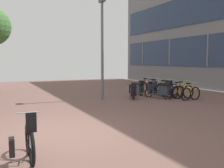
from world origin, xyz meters
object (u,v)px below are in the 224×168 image
bicycle_foreground (28,141)px  scooter_mid (161,90)px  bicycle_rack_03 (169,90)px  bicycle_rack_07 (147,86)px  scooter_near (163,89)px  bicycle_rack_04 (165,89)px  bicycle_rack_05 (156,88)px  bicycle_rack_00 (190,93)px  bicycle_rack_02 (178,91)px  lamp_post (102,44)px  scooter_extra (139,88)px  scooter_far (133,91)px  bicycle_rack_06 (153,87)px  bicycle_rack_01 (183,92)px

bicycle_foreground → scooter_mid: bicycle_foreground is taller
bicycle_foreground → bicycle_rack_03: bearing=36.9°
bicycle_rack_07 → scooter_near: (-0.57, -2.55, 0.08)m
scooter_mid → bicycle_rack_07: bearing=69.9°
bicycle_rack_04 → bicycle_rack_05: 0.64m
bicycle_rack_00 → bicycle_rack_07: (0.07, 4.26, -0.01)m
bicycle_rack_02 → lamp_post: (-4.30, 0.95, 2.62)m
bicycle_rack_02 → bicycle_rack_07: (-0.10, 3.04, 0.01)m
bicycle_rack_04 → lamp_post: lamp_post is taller
scooter_near → scooter_extra: size_ratio=1.11×
bicycle_rack_02 → bicycle_rack_05: bicycle_rack_05 is taller
bicycle_foreground → lamp_post: size_ratio=0.26×
bicycle_foreground → scooter_far: 9.06m
bicycle_rack_07 → lamp_post: size_ratio=0.25×
bicycle_rack_04 → scooter_mid: (-1.29, -1.39, 0.13)m
bicycle_rack_07 → scooter_near: size_ratio=0.70×
bicycle_rack_05 → scooter_extra: size_ratio=0.80×
bicycle_rack_05 → scooter_far: bicycle_rack_05 is taller
bicycle_rack_03 → bicycle_rack_05: (-0.05, 1.22, -0.02)m
bicycle_rack_03 → bicycle_rack_02: bearing=-76.8°
scooter_far → scooter_extra: scooter_far is taller
scooter_extra → scooter_mid: bearing=-82.9°
scooter_near → bicycle_rack_00: bearing=-73.8°
scooter_mid → scooter_near: bearing=47.6°
scooter_extra → lamp_post: size_ratio=0.32×
bicycle_rack_03 → scooter_far: bicycle_rack_03 is taller
scooter_mid → bicycle_rack_04: bearing=47.2°
bicycle_rack_05 → bicycle_rack_06: size_ratio=1.07×
bicycle_rack_01 → scooter_near: bicycle_rack_01 is taller
bicycle_rack_01 → scooter_extra: bicycle_rack_01 is taller
bicycle_foreground → lamp_post: lamp_post is taller
bicycle_rack_02 → lamp_post: size_ratio=0.23×
bicycle_rack_05 → bicycle_rack_07: size_ratio=1.04×
scooter_near → scooter_far: bearing=-179.2°
lamp_post → bicycle_rack_01: bearing=-20.5°
bicycle_rack_02 → bicycle_rack_05: bearing=95.9°
bicycle_rack_06 → lamp_post: 5.25m
bicycle_rack_02 → scooter_near: (-0.67, 0.49, 0.09)m
scooter_mid → bicycle_rack_05: bearing=61.4°
scooter_near → scooter_far: (-2.03, -0.03, 0.00)m
scooter_mid → lamp_post: (-3.02, 1.13, 2.49)m
bicycle_rack_07 → bicycle_rack_02: bearing=-88.1°
bicycle_rack_05 → bicycle_rack_07: bearing=85.9°
bicycle_rack_05 → scooter_near: (-0.48, -1.33, 0.08)m
bicycle_rack_01 → scooter_near: (-0.53, 1.10, 0.06)m
bicycle_rack_00 → lamp_post: (-4.13, 2.17, 2.61)m
bicycle_rack_01 → bicycle_rack_03: bearing=90.1°
bicycle_rack_07 → scooter_mid: bearing=-110.1°
bicycle_rack_01 → bicycle_rack_04: bicycle_rack_01 is taller
bicycle_rack_06 → scooter_mid: 2.91m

